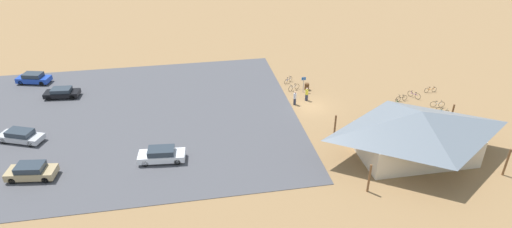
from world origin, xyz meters
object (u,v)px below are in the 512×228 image
(lot_sign, at_px, (304,82))
(car_black_end_stall, at_px, (62,93))
(bicycle_teal_yard_front, at_px, (443,111))
(bicycle_green_near_sign, at_px, (397,103))
(car_silver_far_end, at_px, (21,136))
(bike_pavilion, at_px, (418,130))
(visitor_by_pavilion, at_px, (295,98))
(trash_bin, at_px, (307,87))
(bicycle_purple_front_row, at_px, (414,95))
(bicycle_white_edge_south, at_px, (437,104))
(car_white_second_row, at_px, (162,155))
(visitor_at_bikes, at_px, (307,94))
(bicycle_silver_yard_left, at_px, (294,87))
(car_blue_front_row, at_px, (34,78))
(bicycle_blue_yard_right, at_px, (288,80))
(bicycle_orange_mid_cluster, at_px, (430,90))
(bicycle_black_near_porch, at_px, (402,98))
(bicycle_yellow_lone_west, at_px, (412,109))

(lot_sign, xyz_separation_m, car_black_end_stall, (30.49, -3.96, -0.73))
(bicycle_teal_yard_front, xyz_separation_m, bicycle_green_near_sign, (4.45, -2.75, 0.04))
(car_silver_far_end, bearing_deg, bike_pavilion, 165.97)
(car_black_end_stall, bearing_deg, visitor_by_pavilion, 165.88)
(trash_bin, height_order, bicycle_purple_front_row, trash_bin)
(bicycle_white_edge_south, distance_m, car_black_end_stall, 46.71)
(car_white_second_row, bearing_deg, visitor_at_bikes, -150.09)
(bicycle_white_edge_south, bearing_deg, bicycle_purple_front_row, -61.88)
(bicycle_silver_yard_left, xyz_separation_m, visitor_by_pavilion, (0.94, 3.97, 0.53))
(lot_sign, distance_m, visitor_at_bikes, 2.47)
(visitor_at_bikes, bearing_deg, car_blue_front_row, -18.35)
(trash_bin, relative_size, bicycle_green_near_sign, 0.52)
(bicycle_blue_yard_right, relative_size, visitor_by_pavilion, 0.77)
(bicycle_silver_yard_left, bearing_deg, bicycle_teal_yard_front, 149.04)
(bike_pavilion, height_order, bicycle_orange_mid_cluster, bike_pavilion)
(bicycle_orange_mid_cluster, xyz_separation_m, car_white_second_row, (34.19, 9.53, 0.41))
(bicycle_green_near_sign, height_order, visitor_at_bikes, visitor_at_bikes)
(bicycle_green_near_sign, distance_m, bicycle_black_near_porch, 1.75)
(bicycle_yellow_lone_west, xyz_separation_m, car_white_second_row, (29.20, 4.96, 0.41))
(trash_bin, bearing_deg, bicycle_blue_yard_right, -54.69)
(bicycle_teal_yard_front, bearing_deg, visitor_by_pavilion, -18.14)
(trash_bin, height_order, car_black_end_stall, car_black_end_stall)
(bike_pavilion, xyz_separation_m, bicycle_orange_mid_cluster, (-9.42, -13.07, -2.60))
(trash_bin, xyz_separation_m, bicycle_green_near_sign, (-9.55, 6.51, -0.06))
(bike_pavilion, bearing_deg, trash_bin, -69.66)
(lot_sign, bearing_deg, bicycle_purple_front_row, 162.90)
(lot_sign, height_order, visitor_by_pavilion, lot_sign)
(bicycle_teal_yard_front, height_order, car_silver_far_end, car_silver_far_end)
(bicycle_white_edge_south, relative_size, visitor_at_bikes, 0.97)
(bicycle_white_edge_south, distance_m, visitor_at_bikes, 15.85)
(trash_bin, xyz_separation_m, car_black_end_stall, (31.16, -3.37, 0.23))
(lot_sign, relative_size, bicycle_teal_yard_front, 1.57)
(bicycle_green_near_sign, bearing_deg, bicycle_purple_front_row, -150.35)
(bike_pavilion, bearing_deg, lot_sign, -66.94)
(bicycle_teal_yard_front, relative_size, bicycle_black_near_porch, 0.86)
(car_blue_front_row, distance_m, car_white_second_row, 27.74)
(car_silver_far_end, bearing_deg, bicycle_green_near_sign, -179.54)
(lot_sign, relative_size, car_white_second_row, 0.47)
(car_silver_far_end, bearing_deg, bicycle_yellow_lone_west, 178.23)
(car_white_second_row, height_order, visitor_by_pavilion, visitor_by_pavilion)
(bicycle_blue_yard_right, distance_m, bicycle_silver_yard_left, 2.44)
(bicycle_orange_mid_cluster, bearing_deg, bicycle_green_near_sign, 25.44)
(bicycle_black_near_porch, bearing_deg, car_silver_far_end, 2.10)
(car_silver_far_end, xyz_separation_m, visitor_by_pavilion, (-30.56, -3.05, 0.22))
(car_silver_far_end, xyz_separation_m, visitor_at_bikes, (-32.30, -3.85, 0.21))
(bicycle_purple_front_row, xyz_separation_m, bicycle_white_edge_south, (-1.53, 2.87, -0.00))
(car_black_end_stall, bearing_deg, bicycle_teal_yard_front, 164.38)
(bicycle_green_near_sign, relative_size, car_blue_front_row, 0.38)
(trash_bin, height_order, bicycle_blue_yard_right, trash_bin)
(bicycle_white_edge_south, xyz_separation_m, car_silver_far_end, (47.46, -0.73, 0.31))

